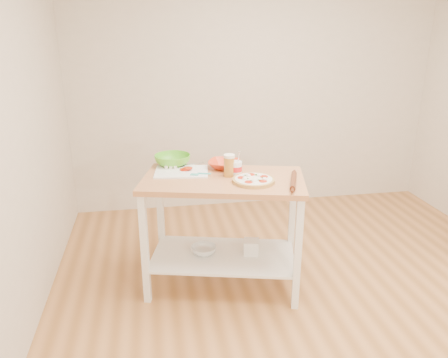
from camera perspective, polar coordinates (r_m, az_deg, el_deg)
name	(u,v)px	position (r m, az deg, el deg)	size (l,w,h in m)	color
room_shell	(345,133)	(2.74, 15.48, 5.86)	(4.04, 4.54, 2.74)	#B87B44
prep_island	(223,209)	(3.31, -0.11, -3.95)	(1.31, 0.91, 0.90)	#BE7F4E
pizza	(254,180)	(3.13, 3.89, -0.13)	(0.31, 0.31, 0.05)	tan
cutting_board	(181,171)	(3.36, -5.61, 1.01)	(0.43, 0.35, 0.04)	white
spatula	(200,174)	(3.26, -3.18, 0.66)	(0.16, 0.05, 0.01)	#3CAEA4
knife	(184,165)	(3.47, -5.29, 1.79)	(0.26, 0.10, 0.01)	silver
orange_bowl	(224,164)	(3.43, 0.03, 1.93)	(0.25, 0.25, 0.06)	red
green_bowl	(173,160)	(3.52, -6.74, 2.45)	(0.29, 0.29, 0.09)	#56B326
beer_pint	(229,165)	(3.23, 0.68, 1.79)	(0.08, 0.08, 0.17)	#B27829
yogurt_tub	(236,168)	(3.26, 1.57, 1.39)	(0.09, 0.09, 0.19)	white
rolling_pin	(293,181)	(3.13, 9.05, -0.25)	(0.04, 0.04, 0.34)	#5D2A15
shelf_glass_bowl	(204,250)	(3.48, -2.66, -9.25)	(0.20, 0.20, 0.06)	silver
shelf_bin	(251,247)	(3.47, 3.58, -8.86)	(0.12, 0.12, 0.12)	white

